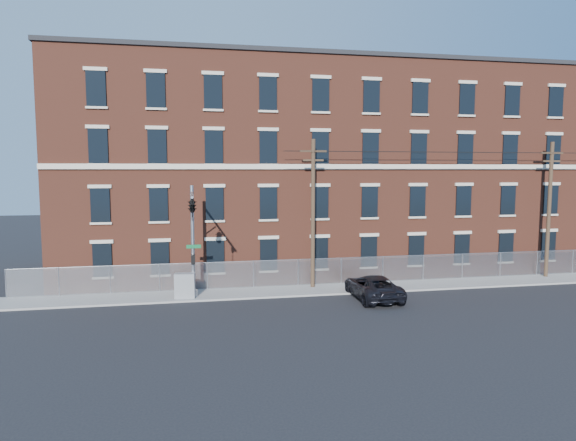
# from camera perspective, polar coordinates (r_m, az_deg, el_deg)

# --- Properties ---
(ground) EXTENTS (140.00, 140.00, 0.00)m
(ground) POSITION_cam_1_polar(r_m,az_deg,el_deg) (29.09, 1.56, -10.38)
(ground) COLOR black
(ground) RESTS_ON ground
(sidewalk) EXTENTS (65.00, 3.00, 0.12)m
(sidewalk) POSITION_cam_1_polar(r_m,az_deg,el_deg) (37.84, 18.01, -6.78)
(sidewalk) COLOR gray
(sidewalk) RESTS_ON ground
(mill_building) EXTENTS (55.30, 14.32, 16.30)m
(mill_building) POSITION_cam_1_polar(r_m,az_deg,el_deg) (44.99, 12.81, 5.69)
(mill_building) COLOR brown
(mill_building) RESTS_ON ground
(chain_link_fence) EXTENTS (59.06, 0.06, 1.85)m
(chain_link_fence) POSITION_cam_1_polar(r_m,az_deg,el_deg) (38.76, 17.13, -4.95)
(chain_link_fence) COLOR #A5A8AD
(chain_link_fence) RESTS_ON ground
(traffic_signal_mast) EXTENTS (0.90, 6.75, 7.00)m
(traffic_signal_mast) POSITION_cam_1_polar(r_m,az_deg,el_deg) (29.59, -10.76, 0.43)
(traffic_signal_mast) COLOR #9EA0A5
(traffic_signal_mast) RESTS_ON ground
(utility_pole_near) EXTENTS (1.80, 0.28, 10.00)m
(utility_pole_near) POSITION_cam_1_polar(r_m,az_deg,el_deg) (33.96, 2.84, 1.11)
(utility_pole_near) COLOR #433221
(utility_pole_near) RESTS_ON ground
(utility_pole_mid) EXTENTS (1.80, 0.28, 10.00)m
(utility_pole_mid) POSITION_cam_1_polar(r_m,az_deg,el_deg) (42.04, 27.43, 1.36)
(utility_pole_mid) COLOR #433221
(utility_pole_mid) RESTS_ON ground
(overhead_wires) EXTENTS (40.00, 0.62, 0.62)m
(overhead_wires) POSITION_cam_1_polar(r_m,az_deg,el_deg) (41.96, 27.67, 6.51)
(overhead_wires) COLOR black
(overhead_wires) RESTS_ON ground
(pickup_truck) EXTENTS (2.53, 5.44, 1.51)m
(pickup_truck) POSITION_cam_1_polar(r_m,az_deg,el_deg) (32.37, 9.58, -7.41)
(pickup_truck) COLOR black
(pickup_truck) RESTS_ON ground
(utility_cabinet) EXTENTS (1.30, 0.76, 1.55)m
(utility_cabinet) POSITION_cam_1_polar(r_m,az_deg,el_deg) (32.29, -11.58, -7.23)
(utility_cabinet) COLOR slate
(utility_cabinet) RESTS_ON sidewalk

